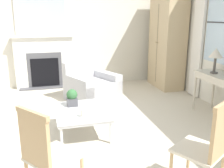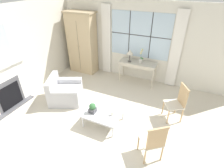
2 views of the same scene
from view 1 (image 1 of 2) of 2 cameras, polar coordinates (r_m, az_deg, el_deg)
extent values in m
plane|color=beige|center=(4.00, -9.66, -11.52)|extent=(14.00, 14.00, 0.00)
cube|color=white|center=(5.82, 19.07, 9.85)|extent=(0.34, 0.06, 2.59)
cube|color=silver|center=(6.66, -7.44, 11.86)|extent=(0.06, 7.20, 2.80)
cube|color=#515156|center=(6.64, -14.80, -0.65)|extent=(0.34, 1.28, 0.04)
cube|color=silver|center=(6.58, -15.17, 4.74)|extent=(0.18, 1.42, 1.28)
cube|color=silver|center=(6.46, -15.58, 10.45)|extent=(0.24, 1.50, 0.04)
cube|color=black|center=(6.52, -15.03, 2.62)|extent=(0.02, 0.68, 0.70)
cube|color=#515156|center=(6.52, -15.07, 3.14)|extent=(0.01, 0.84, 0.86)
cube|color=silver|center=(6.54, -15.92, 15.18)|extent=(0.04, 1.24, 1.07)
cube|color=silver|center=(6.52, -15.92, 15.18)|extent=(0.01, 1.16, 0.99)
cube|color=tan|center=(6.50, 12.45, 9.33)|extent=(1.07, 0.53, 2.30)
cube|color=#74644C|center=(6.39, 10.26, 8.93)|extent=(0.01, 0.01, 1.93)
sphere|color=#997F4C|center=(6.43, 10.03, 9.38)|extent=(0.03, 0.03, 0.03)
sphere|color=#997F4C|center=(6.34, 10.41, 9.28)|extent=(0.03, 0.03, 0.03)
cylinder|color=beige|center=(5.11, 18.39, -1.47)|extent=(0.04, 0.04, 0.76)
cylinder|color=beige|center=(5.35, 22.16, -1.10)|extent=(0.04, 0.04, 0.76)
cylinder|color=#4C4742|center=(4.84, 22.25, 2.43)|extent=(0.13, 0.13, 0.02)
cylinder|color=#4C4742|center=(4.81, 22.42, 4.09)|extent=(0.04, 0.04, 0.26)
cone|color=beige|center=(4.78, 22.68, 6.59)|extent=(0.24, 0.24, 0.16)
cube|color=#B2B2B7|center=(5.46, -4.49, -1.44)|extent=(1.23, 1.24, 0.44)
cube|color=#B2B2B7|center=(5.67, -6.79, 3.39)|extent=(0.54, 0.92, 0.38)
cube|color=#B2B2B7|center=(5.65, -1.43, -0.07)|extent=(0.92, 0.57, 0.58)
cube|color=#B2B2B7|center=(5.25, -7.81, -1.44)|extent=(0.92, 0.57, 0.58)
cube|color=beige|center=(2.76, 19.16, -14.10)|extent=(0.60, 0.60, 0.03)
cube|color=tan|center=(2.58, 23.74, -10.06)|extent=(0.24, 0.37, 0.51)
cylinder|color=tan|center=(3.10, 17.10, -15.67)|extent=(0.04, 0.04, 0.46)
cube|color=beige|center=(2.59, -13.15, -15.91)|extent=(0.62, 0.62, 0.03)
cube|color=tan|center=(2.37, -17.33, -12.32)|extent=(0.34, 0.28, 0.48)
cube|color=tan|center=(2.26, -17.86, -6.42)|extent=(0.36, 0.30, 0.05)
cylinder|color=tan|center=(2.95, -12.37, -17.21)|extent=(0.04, 0.04, 0.45)
cube|color=silver|center=(3.89, -6.87, -6.11)|extent=(0.95, 0.80, 0.03)
cube|color=#B1B3B8|center=(3.90, -6.85, -6.55)|extent=(0.93, 0.78, 0.04)
cylinder|color=silver|center=(4.33, -12.19, -6.83)|extent=(0.04, 0.04, 0.36)
cylinder|color=silver|center=(3.56, -11.48, -11.92)|extent=(0.04, 0.04, 0.36)
cylinder|color=silver|center=(4.41, -3.05, -6.10)|extent=(0.04, 0.04, 0.36)
cylinder|color=silver|center=(3.65, -0.27, -10.86)|extent=(0.04, 0.04, 0.36)
cube|color=#4C4C51|center=(4.08, -9.08, -4.03)|extent=(0.17, 0.17, 0.13)
sphere|color=#336638|center=(4.04, -9.15, -2.40)|extent=(0.17, 0.17, 0.17)
cylinder|color=silver|center=(3.64, -6.65, -7.37)|extent=(0.09, 0.09, 0.01)
cylinder|color=white|center=(3.61, -6.68, -6.54)|extent=(0.06, 0.06, 0.10)
cylinder|color=black|center=(3.59, -6.71, -5.69)|extent=(0.00, 0.00, 0.01)
camera|label=2|loc=(3.62, -76.37, 30.80)|focal=28.00mm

